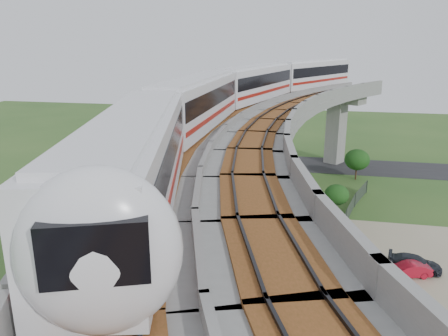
# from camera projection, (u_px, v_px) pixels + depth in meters

# --- Properties ---
(ground) EXTENTS (160.00, 160.00, 0.00)m
(ground) POSITION_uv_depth(u_px,v_px,m) (226.00, 266.00, 33.17)
(ground) COLOR #2B5120
(ground) RESTS_ON ground
(dirt_lot) EXTENTS (18.00, 26.00, 0.04)m
(dirt_lot) POSITION_uv_depth(u_px,v_px,m) (429.00, 301.00, 28.60)
(dirt_lot) COLOR gray
(dirt_lot) RESTS_ON ground
(asphalt_road) EXTENTS (60.00, 8.00, 0.03)m
(asphalt_road) POSITION_uv_depth(u_px,v_px,m) (268.00, 162.00, 61.37)
(asphalt_road) COLOR #232326
(asphalt_road) RESTS_ON ground
(viaduct) EXTENTS (19.58, 73.98, 11.40)m
(viaduct) POSITION_uv_depth(u_px,v_px,m) (281.00, 153.00, 29.88)
(viaduct) COLOR #99968E
(viaduct) RESTS_ON ground
(metro_train) EXTENTS (14.15, 60.87, 3.64)m
(metro_train) POSITION_uv_depth(u_px,v_px,m) (252.00, 93.00, 36.25)
(metro_train) COLOR silver
(metro_train) RESTS_ON ground
(fence) EXTENTS (3.87, 38.73, 1.50)m
(fence) POSITION_uv_depth(u_px,v_px,m) (360.00, 270.00, 31.09)
(fence) COLOR #2D382D
(fence) RESTS_ON ground
(tree_0) EXTENTS (3.00, 3.00, 3.80)m
(tree_0) POSITION_uv_depth(u_px,v_px,m) (357.00, 160.00, 53.05)
(tree_0) COLOR #382314
(tree_0) RESTS_ON ground
(tree_1) EXTENTS (2.34, 2.34, 3.24)m
(tree_1) POSITION_uv_depth(u_px,v_px,m) (337.00, 195.00, 41.87)
(tree_1) COLOR #382314
(tree_1) RESTS_ON ground
(tree_2) EXTENTS (2.83, 2.83, 3.04)m
(tree_2) POSITION_uv_depth(u_px,v_px,m) (312.00, 238.00, 33.57)
(tree_2) COLOR #382314
(tree_2) RESTS_ON ground
(tree_3) EXTENTS (2.58, 2.58, 3.32)m
(tree_3) POSITION_uv_depth(u_px,v_px,m) (333.00, 306.00, 24.38)
(tree_3) COLOR #382314
(tree_3) RESTS_ON ground
(car_white) EXTENTS (3.34, 4.03, 1.30)m
(car_white) POSITION_uv_depth(u_px,v_px,m) (435.00, 317.00, 25.91)
(car_white) COLOR silver
(car_white) RESTS_ON dirt_lot
(car_red) EXTENTS (3.39, 1.87, 1.06)m
(car_red) POSITION_uv_depth(u_px,v_px,m) (408.00, 270.00, 31.50)
(car_red) COLOR #A20F21
(car_red) RESTS_ON dirt_lot
(car_dark) EXTENTS (4.01, 2.27, 1.09)m
(car_dark) POSITION_uv_depth(u_px,v_px,m) (415.00, 263.00, 32.40)
(car_dark) COLOR black
(car_dark) RESTS_ON dirt_lot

